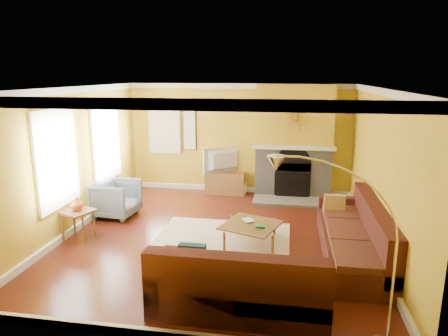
% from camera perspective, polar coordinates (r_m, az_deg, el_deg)
% --- Properties ---
extents(floor, '(5.50, 6.00, 0.02)m').
position_cam_1_polar(floor, '(7.47, -0.91, -9.87)').
color(floor, maroon).
rests_on(floor, ground).
extents(ceiling, '(5.50, 6.00, 0.02)m').
position_cam_1_polar(ceiling, '(6.87, -1.00, 11.49)').
color(ceiling, white).
rests_on(ceiling, ground).
extents(wall_back, '(5.50, 0.02, 2.70)m').
position_cam_1_polar(wall_back, '(9.96, 2.15, 4.20)').
color(wall_back, gold).
rests_on(wall_back, ground).
extents(wall_front, '(5.50, 0.02, 2.70)m').
position_cam_1_polar(wall_front, '(4.24, -8.32, -8.70)').
color(wall_front, gold).
rests_on(wall_front, ground).
extents(wall_left, '(0.02, 6.00, 2.70)m').
position_cam_1_polar(wall_left, '(8.00, -20.80, 1.06)').
color(wall_left, gold).
rests_on(wall_left, ground).
extents(wall_right, '(0.02, 6.00, 2.70)m').
position_cam_1_polar(wall_right, '(7.10, 21.54, -0.48)').
color(wall_right, gold).
rests_on(wall_right, ground).
extents(baseboard, '(5.50, 6.00, 0.12)m').
position_cam_1_polar(baseboard, '(7.44, -0.91, -9.37)').
color(baseboard, white).
rests_on(baseboard, floor).
extents(crown_molding, '(5.50, 6.00, 0.12)m').
position_cam_1_polar(crown_molding, '(6.87, -0.99, 10.90)').
color(crown_molding, white).
rests_on(crown_molding, ceiling).
extents(window_left_near, '(0.06, 1.22, 1.72)m').
position_cam_1_polar(window_left_near, '(9.08, -16.60, 3.71)').
color(window_left_near, white).
rests_on(window_left_near, wall_left).
extents(window_left_far, '(0.06, 1.22, 1.72)m').
position_cam_1_polar(window_left_far, '(7.45, -22.90, 1.19)').
color(window_left_far, white).
rests_on(window_left_far, wall_left).
extents(window_back, '(0.82, 0.06, 1.22)m').
position_cam_1_polar(window_back, '(10.30, -8.47, 5.48)').
color(window_back, white).
rests_on(window_back, wall_back).
extents(wall_art, '(0.34, 0.04, 1.14)m').
position_cam_1_polar(wall_art, '(10.12, -4.94, 5.73)').
color(wall_art, white).
rests_on(wall_art, wall_back).
extents(fireplace, '(1.80, 0.40, 2.70)m').
position_cam_1_polar(fireplace, '(9.68, 9.96, 3.73)').
color(fireplace, gray).
rests_on(fireplace, floor).
extents(mantel, '(1.92, 0.22, 0.08)m').
position_cam_1_polar(mantel, '(9.46, 9.94, 2.90)').
color(mantel, white).
rests_on(mantel, fireplace).
extents(hearth, '(1.80, 0.70, 0.06)m').
position_cam_1_polar(hearth, '(9.46, 9.66, -4.72)').
color(hearth, gray).
rests_on(hearth, floor).
extents(sunburst, '(0.70, 0.04, 0.70)m').
position_cam_1_polar(sunburst, '(9.37, 10.11, 7.12)').
color(sunburst, olive).
rests_on(sunburst, fireplace).
extents(rug, '(2.40, 1.80, 0.02)m').
position_cam_1_polar(rug, '(7.39, -0.16, -9.97)').
color(rug, beige).
rests_on(rug, floor).
extents(sectional_sofa, '(3.17, 3.66, 0.90)m').
position_cam_1_polar(sectional_sofa, '(6.38, 8.15, -9.68)').
color(sectional_sofa, '#481B17').
rests_on(sectional_sofa, floor).
extents(coffee_table, '(1.15, 1.15, 0.36)m').
position_cam_1_polar(coffee_table, '(7.17, 3.81, -9.28)').
color(coffee_table, white).
rests_on(coffee_table, floor).
extents(media_console, '(0.97, 0.44, 0.53)m').
position_cam_1_polar(media_console, '(9.97, 0.19, -2.16)').
color(media_console, brown).
rests_on(media_console, floor).
extents(tv, '(0.96, 0.74, 0.62)m').
position_cam_1_polar(tv, '(9.83, 0.19, 1.09)').
color(tv, black).
rests_on(tv, media_console).
extents(subwoofer, '(0.28, 0.28, 0.28)m').
position_cam_1_polar(subwoofer, '(9.95, 2.29, -2.97)').
color(subwoofer, white).
rests_on(subwoofer, floor).
extents(armchair, '(0.92, 0.89, 0.77)m').
position_cam_1_polar(armchair, '(8.67, -15.15, -4.24)').
color(armchair, slate).
rests_on(armchair, floor).
extents(side_table, '(0.64, 0.64, 0.54)m').
position_cam_1_polar(side_table, '(7.74, -20.06, -7.62)').
color(side_table, brown).
rests_on(side_table, floor).
extents(vase, '(0.24, 0.24, 0.24)m').
position_cam_1_polar(vase, '(7.61, -20.29, -4.86)').
color(vase, '#D55918').
rests_on(vase, side_table).
extents(book, '(0.27, 0.29, 0.02)m').
position_cam_1_polar(book, '(7.20, 2.82, -7.55)').
color(book, white).
rests_on(book, coffee_table).
extents(arc_lamp, '(1.35, 0.36, 2.11)m').
position_cam_1_polar(arc_lamp, '(4.46, 15.93, -12.10)').
color(arc_lamp, silver).
rests_on(arc_lamp, floor).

